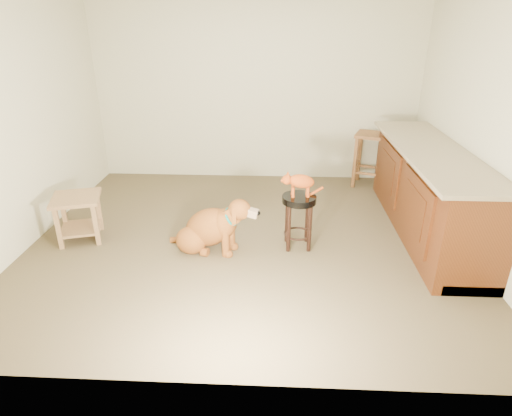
# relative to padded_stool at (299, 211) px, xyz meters

# --- Properties ---
(floor) EXTENTS (4.50, 4.00, 0.01)m
(floor) POSITION_rel_padded_stool_xyz_m (-0.53, 0.13, -0.40)
(floor) COLOR brown
(floor) RESTS_ON ground
(room_shell) EXTENTS (4.54, 4.04, 2.62)m
(room_shell) POSITION_rel_padded_stool_xyz_m (-0.53, 0.13, 1.28)
(room_shell) COLOR beige
(room_shell) RESTS_ON ground
(cabinet_run) EXTENTS (0.70, 2.56, 0.94)m
(cabinet_run) POSITION_rel_padded_stool_xyz_m (1.41, 0.43, 0.04)
(cabinet_run) COLOR #4A230D
(cabinet_run) RESTS_ON ground
(padded_stool) EXTENTS (0.34, 0.34, 0.56)m
(padded_stool) POSITION_rel_padded_stool_xyz_m (0.00, 0.00, 0.00)
(padded_stool) COLOR black
(padded_stool) RESTS_ON ground
(wood_stool) EXTENTS (0.52, 0.52, 0.74)m
(wood_stool) POSITION_rel_padded_stool_xyz_m (1.05, 1.83, -0.01)
(wood_stool) COLOR brown
(wood_stool) RESTS_ON ground
(side_table) EXTENTS (0.58, 0.58, 0.49)m
(side_table) POSITION_rel_padded_stool_xyz_m (-2.30, 0.05, -0.08)
(side_table) COLOR olive
(side_table) RESTS_ON ground
(golden_retriever) EXTENTS (0.97, 0.56, 0.64)m
(golden_retriever) POSITION_rel_padded_stool_xyz_m (-0.89, -0.11, -0.16)
(golden_retriever) COLOR brown
(golden_retriever) RESTS_ON ground
(tabby_kitten) EXTENTS (0.44, 0.18, 0.28)m
(tabby_kitten) POSITION_rel_padded_stool_xyz_m (-0.01, 0.00, 0.31)
(tabby_kitten) COLOR #A23D10
(tabby_kitten) RESTS_ON padded_stool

